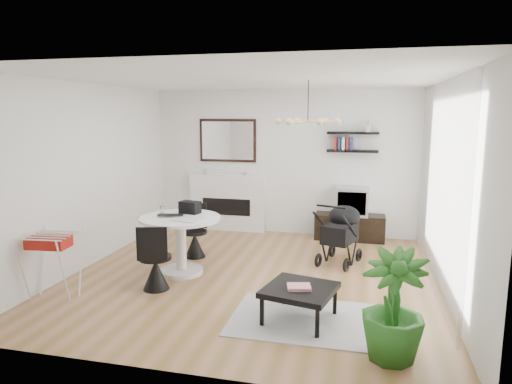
% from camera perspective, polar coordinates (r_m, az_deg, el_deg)
% --- Properties ---
extents(floor, '(5.00, 5.00, 0.00)m').
position_cam_1_polar(floor, '(6.51, -0.44, -10.51)').
color(floor, olive).
rests_on(floor, ground).
extents(ceiling, '(5.00, 5.00, 0.00)m').
position_cam_1_polar(ceiling, '(6.12, -0.48, 13.94)').
color(ceiling, white).
rests_on(ceiling, wall_back).
extents(wall_back, '(5.00, 0.00, 5.00)m').
position_cam_1_polar(wall_back, '(8.60, 3.55, 3.69)').
color(wall_back, white).
rests_on(wall_back, floor).
extents(wall_left, '(0.00, 5.00, 5.00)m').
position_cam_1_polar(wall_left, '(7.19, -20.21, 1.93)').
color(wall_left, white).
rests_on(wall_left, floor).
extents(wall_right, '(0.00, 5.00, 5.00)m').
position_cam_1_polar(wall_right, '(6.08, 23.06, 0.44)').
color(wall_right, white).
rests_on(wall_right, floor).
extents(sheer_curtain, '(0.04, 3.60, 2.60)m').
position_cam_1_polar(sheer_curtain, '(6.26, 21.86, 0.76)').
color(sheer_curtain, white).
rests_on(sheer_curtain, wall_right).
extents(fireplace, '(1.50, 0.17, 2.16)m').
position_cam_1_polar(fireplace, '(8.87, -3.60, -0.46)').
color(fireplace, white).
rests_on(fireplace, floor).
extents(shelf_lower, '(0.90, 0.25, 0.04)m').
position_cam_1_polar(shelf_lower, '(8.32, 11.96, 5.03)').
color(shelf_lower, black).
rests_on(shelf_lower, wall_back).
extents(shelf_upper, '(0.90, 0.25, 0.04)m').
position_cam_1_polar(shelf_upper, '(8.31, 12.04, 7.23)').
color(shelf_upper, black).
rests_on(shelf_upper, wall_back).
extents(pendant_lamp, '(0.90, 0.90, 0.10)m').
position_cam_1_polar(pendant_lamp, '(6.27, 6.49, 8.75)').
color(pendant_lamp, tan).
rests_on(pendant_lamp, ceiling).
extents(tv_console, '(1.23, 0.43, 0.46)m').
position_cam_1_polar(tv_console, '(8.45, 11.62, -4.31)').
color(tv_console, black).
rests_on(tv_console, floor).
extents(crt_tv, '(0.57, 0.50, 0.50)m').
position_cam_1_polar(crt_tv, '(8.34, 11.92, -1.11)').
color(crt_tv, '#B8B8BA').
rests_on(crt_tv, tv_console).
extents(dining_table, '(1.13, 1.13, 0.83)m').
position_cam_1_polar(dining_table, '(6.55, -9.40, -5.48)').
color(dining_table, white).
rests_on(dining_table, floor).
extents(laptop, '(0.41, 0.33, 0.03)m').
position_cam_1_polar(laptop, '(6.48, -10.72, -3.01)').
color(laptop, black).
rests_on(laptop, dining_table).
extents(black_bag, '(0.32, 0.24, 0.17)m').
position_cam_1_polar(black_bag, '(6.69, -8.26, -1.90)').
color(black_bag, black).
rests_on(black_bag, dining_table).
extents(newspaper, '(0.43, 0.37, 0.01)m').
position_cam_1_polar(newspaper, '(6.29, -8.54, -3.42)').
color(newspaper, beige).
rests_on(newspaper, dining_table).
extents(drinking_glass, '(0.06, 0.06, 0.10)m').
position_cam_1_polar(drinking_glass, '(6.77, -11.67, -2.18)').
color(drinking_glass, white).
rests_on(drinking_glass, dining_table).
extents(chair_far, '(0.42, 0.44, 0.84)m').
position_cam_1_polar(chair_far, '(7.35, -7.64, -6.03)').
color(chair_far, black).
rests_on(chair_far, floor).
extents(chair_near, '(0.45, 0.46, 0.88)m').
position_cam_1_polar(chair_near, '(6.10, -12.46, -9.39)').
color(chair_near, black).
rests_on(chair_near, floor).
extents(drying_rack, '(0.60, 0.56, 0.82)m').
position_cam_1_polar(drying_rack, '(6.14, -24.07, -8.35)').
color(drying_rack, white).
rests_on(drying_rack, floor).
extents(stroller, '(0.70, 0.88, 0.98)m').
position_cam_1_polar(stroller, '(7.09, 10.56, -5.41)').
color(stroller, black).
rests_on(stroller, floor).
extents(rug, '(1.63, 1.18, 0.01)m').
position_cam_1_polar(rug, '(5.27, 6.18, -15.54)').
color(rug, '#A0A0A0').
rests_on(rug, floor).
extents(coffee_table, '(0.87, 0.87, 0.37)m').
position_cam_1_polar(coffee_table, '(5.12, 5.49, -12.19)').
color(coffee_table, black).
rests_on(coffee_table, rug).
extents(magazines, '(0.29, 0.25, 0.04)m').
position_cam_1_polar(magazines, '(5.06, 5.39, -11.75)').
color(magazines, '#E33839').
rests_on(magazines, coffee_table).
extents(potted_plant, '(0.71, 0.71, 1.04)m').
position_cam_1_polar(potted_plant, '(4.46, 16.75, -13.47)').
color(potted_plant, '#235E1A').
rests_on(potted_plant, floor).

